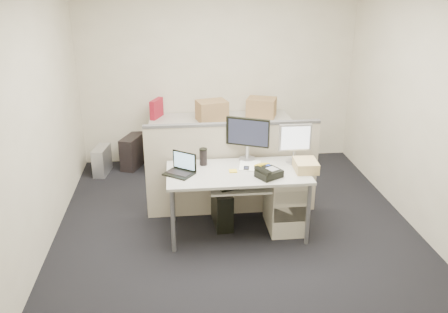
{
  "coord_description": "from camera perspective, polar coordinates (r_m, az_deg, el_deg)",
  "views": [
    {
      "loc": [
        -0.63,
        -4.57,
        2.72
      ],
      "look_at": [
        -0.13,
        0.15,
        0.84
      ],
      "focal_mm": 38.0,
      "sensor_mm": 36.0,
      "label": 1
    }
  ],
  "objects": [
    {
      "name": "red_binder",
      "position": [
        6.86,
        -8.11,
        5.66
      ],
      "size": [
        0.19,
        0.31,
        0.29
      ],
      "primitive_type": "cube",
      "rotation": [
        0.0,
        0.0,
        -0.41
      ],
      "color": "maroon",
      "rests_on": "back_counter"
    },
    {
      "name": "pc_tower_spare_dark",
      "position": [
        7.08,
        -10.87,
        0.61
      ],
      "size": [
        0.37,
        0.54,
        0.47
      ],
      "primitive_type": "cube",
      "rotation": [
        0.0,
        0.0,
        -0.37
      ],
      "color": "black",
      "rests_on": "floor"
    },
    {
      "name": "desk",
      "position": [
        5.05,
        1.65,
        -2.47
      ],
      "size": [
        1.5,
        0.75,
        0.73
      ],
      "color": "#AFAEA5",
      "rests_on": "floor"
    },
    {
      "name": "laptop",
      "position": [
        4.92,
        -5.47,
        -1.01
      ],
      "size": [
        0.36,
        0.35,
        0.22
      ],
      "primitive_type": "cube",
      "rotation": [
        0.0,
        0.0,
        -0.62
      ],
      "color": "black",
      "rests_on": "desk"
    },
    {
      "name": "cardboard_box_right",
      "position": [
        6.87,
        4.52,
        5.84
      ],
      "size": [
        0.48,
        0.43,
        0.29
      ],
      "primitive_type": "cube",
      "rotation": [
        0.0,
        0.0,
        -0.35
      ],
      "color": "#9A7647",
      "rests_on": "back_counter"
    },
    {
      "name": "floor",
      "position": [
        5.35,
        1.58,
        -9.03
      ],
      "size": [
        4.0,
        4.5,
        0.01
      ],
      "primitive_type": "cube",
      "color": "black",
      "rests_on": "ground"
    },
    {
      "name": "wall_right",
      "position": [
        5.44,
        23.19,
        5.24
      ],
      "size": [
        0.02,
        4.5,
        2.7
      ],
      "primitive_type": "cube",
      "color": "beige",
      "rests_on": "ground"
    },
    {
      "name": "banana",
      "position": [
        5.15,
        4.61,
        -1.0
      ],
      "size": [
        0.19,
        0.08,
        0.04
      ],
      "primitive_type": "ellipsoid",
      "rotation": [
        0.0,
        0.0,
        0.19
      ],
      "color": "yellow",
      "rests_on": "desk"
    },
    {
      "name": "pc_tower_desk",
      "position": [
        5.39,
        -0.25,
        -6.1
      ],
      "size": [
        0.22,
        0.47,
        0.43
      ],
      "primitive_type": "cube",
      "rotation": [
        0.0,
        0.0,
        0.07
      ],
      "color": "black",
      "rests_on": "floor"
    },
    {
      "name": "trackball",
      "position": [
        5.01,
        5.33,
        -1.57
      ],
      "size": [
        0.15,
        0.15,
        0.05
      ],
      "primitive_type": "cylinder",
      "rotation": [
        0.0,
        0.0,
        -0.06
      ],
      "color": "black",
      "rests_on": "desk"
    },
    {
      "name": "paper_stack",
      "position": [
        5.15,
        3.14,
        -1.13
      ],
      "size": [
        0.28,
        0.32,
        0.01
      ],
      "primitive_type": "cube",
      "rotation": [
        0.0,
        0.0,
        -0.2
      ],
      "color": "white",
      "rests_on": "desk"
    },
    {
      "name": "manila_folders",
      "position": [
        5.09,
        9.8,
        -1.07
      ],
      "size": [
        0.25,
        0.31,
        0.11
      ],
      "primitive_type": "cube",
      "rotation": [
        0.0,
        0.0,
        -0.04
      ],
      "color": "#D4C77D",
      "rests_on": "desk"
    },
    {
      "name": "desk_phone",
      "position": [
        4.89,
        5.43,
        -2.06
      ],
      "size": [
        0.3,
        0.29,
        0.08
      ],
      "primitive_type": "cube",
      "rotation": [
        0.0,
        0.0,
        0.52
      ],
      "color": "black",
      "rests_on": "desk"
    },
    {
      "name": "drawer_pedestal",
      "position": [
        5.33,
        7.44,
        -5.31
      ],
      "size": [
        0.4,
        0.55,
        0.65
      ],
      "primitive_type": "cube",
      "color": "beige",
      "rests_on": "floor"
    },
    {
      "name": "monitor_main",
      "position": [
        5.25,
        2.85,
        2.1
      ],
      "size": [
        0.52,
        0.37,
        0.49
      ],
      "primitive_type": "cube",
      "rotation": [
        0.0,
        0.0,
        -0.43
      ],
      "color": "black",
      "rests_on": "desk"
    },
    {
      "name": "cubicle_partition",
      "position": [
        5.5,
        1.03,
        -1.68
      ],
      "size": [
        2.0,
        0.06,
        1.1
      ],
      "primitive_type": "cube",
      "color": "#B6A490",
      "rests_on": "floor"
    },
    {
      "name": "sticky_pad",
      "position": [
        5.01,
        1.09,
        -1.75
      ],
      "size": [
        0.08,
        0.08,
        0.01
      ],
      "primitive_type": "cube",
      "rotation": [
        0.0,
        0.0,
        -0.02
      ],
      "color": "yellow",
      "rests_on": "desk"
    },
    {
      "name": "pc_tower_spare_silver",
      "position": [
        6.95,
        -14.47,
        -0.45
      ],
      "size": [
        0.23,
        0.44,
        0.39
      ],
      "primitive_type": "cube",
      "rotation": [
        0.0,
        0.0,
        -0.16
      ],
      "color": "#B7B7BC",
      "rests_on": "floor"
    },
    {
      "name": "wall_front",
      "position": [
        2.76,
        8.03,
        -8.38
      ],
      "size": [
        4.0,
        0.02,
        2.7
      ],
      "primitive_type": "cube",
      "color": "beige",
      "rests_on": "ground"
    },
    {
      "name": "keyboard",
      "position": [
        4.93,
        1.96,
        -3.34
      ],
      "size": [
        0.51,
        0.31,
        0.03
      ],
      "primitive_type": "cube",
      "rotation": [
        0.0,
        0.0,
        0.3
      ],
      "color": "black",
      "rests_on": "keyboard_tray"
    },
    {
      "name": "keyboard_tray",
      "position": [
        4.9,
        1.92,
        -3.8
      ],
      "size": [
        0.62,
        0.32,
        0.02
      ],
      "primitive_type": "cube",
      "color": "#AFAEA5",
      "rests_on": "desk"
    },
    {
      "name": "wall_left",
      "position": [
        4.96,
        -21.87,
        3.96
      ],
      "size": [
        0.02,
        4.5,
        2.7
      ],
      "primitive_type": "cube",
      "color": "beige",
      "rests_on": "ground"
    },
    {
      "name": "back_counter",
      "position": [
        6.94,
        -0.48,
        1.69
      ],
      "size": [
        2.0,
        0.6,
        0.72
      ],
      "primitive_type": "cube",
      "color": "beige",
      "rests_on": "floor"
    },
    {
      "name": "travel_mug",
      "position": [
        5.16,
        -2.51,
        -0.09
      ],
      "size": [
        0.11,
        0.11,
        0.18
      ],
      "primitive_type": "cylinder",
      "rotation": [
        0.0,
        0.0,
        0.43
      ],
      "color": "black",
      "rests_on": "desk"
    },
    {
      "name": "cardboard_box_left",
      "position": [
        6.66,
        -1.47,
        5.45
      ],
      "size": [
        0.47,
        0.39,
        0.3
      ],
      "primitive_type": "cube",
      "rotation": [
        0.0,
        0.0,
        0.25
      ],
      "color": "#9A7647",
      "rests_on": "back_counter"
    },
    {
      "name": "monitor_small",
      "position": [
        5.22,
        8.51,
        1.5
      ],
      "size": [
        0.36,
        0.18,
        0.44
      ],
      "primitive_type": "cube",
      "rotation": [
        0.0,
        0.0,
        -0.0
      ],
      "color": "#B7B7BC",
      "rests_on": "desk"
    },
    {
      "name": "cellphone",
      "position": [
        5.08,
        2.71,
        -1.44
      ],
      "size": [
        0.08,
        0.12,
        0.01
      ],
      "primitive_type": "cube",
      "rotation": [
        0.0,
        0.0,
        -0.18
      ],
      "color": "black",
      "rests_on": "desk"
    },
    {
      "name": "wall_back",
      "position": [
        6.98,
        -0.76,
        10.25
      ],
      "size": [
        4.0,
        0.02,
        2.7
      ],
      "primitive_type": "cube",
      "color": "beige",
      "rests_on": "ground"
    }
  ]
}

